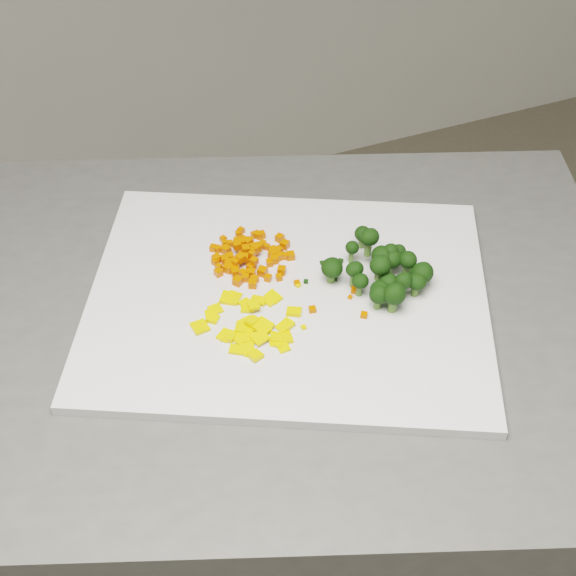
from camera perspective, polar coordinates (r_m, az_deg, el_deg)
name	(u,v)px	position (r m, az deg, el deg)	size (l,w,h in m)	color
counter_block	(267,508)	(1.30, -1.49, -15.39)	(0.88, 0.62, 0.90)	#4D4C4A
cutting_board	(288,298)	(0.94, 0.00, -0.70)	(0.47, 0.36, 0.01)	silver
carrot_pile	(249,251)	(0.97, -2.81, 2.68)	(0.10, 0.10, 0.03)	#D54402
pepper_pile	(253,320)	(0.90, -2.52, -2.28)	(0.12, 0.12, 0.02)	yellow
broccoli_pile	(382,259)	(0.95, 6.72, 2.04)	(0.12, 0.12, 0.06)	black
carrot_cube_0	(218,249)	(1.00, -4.99, 2.78)	(0.01, 0.01, 0.01)	#D54402
carrot_cube_1	(237,245)	(0.98, -3.65, 3.04)	(0.01, 0.01, 0.01)	#D54402
carrot_cube_2	(230,243)	(1.00, -4.16, 3.18)	(0.01, 0.01, 0.01)	#D54402
carrot_cube_3	(229,264)	(0.97, -4.20, 1.72)	(0.01, 0.01, 0.01)	#D54402
carrot_cube_4	(216,262)	(0.98, -5.17, 1.89)	(0.01, 0.01, 0.01)	#D54402
carrot_cube_5	(279,256)	(0.98, -0.64, 2.27)	(0.01, 0.01, 0.01)	#D54402
carrot_cube_6	(230,265)	(0.97, -4.17, 1.64)	(0.01, 0.01, 0.01)	#D54402
carrot_cube_7	(240,241)	(1.01, -3.43, 3.39)	(0.01, 0.01, 0.01)	#D54402
carrot_cube_8	(254,261)	(0.96, -2.43, 1.92)	(0.01, 0.01, 0.01)	#D54402
carrot_cube_9	(236,241)	(1.00, -3.69, 3.35)	(0.01, 0.01, 0.01)	#D54402
carrot_cube_10	(242,255)	(0.99, -3.26, 2.38)	(0.01, 0.01, 0.01)	#D54402
carrot_cube_11	(285,245)	(1.00, -0.24, 3.06)	(0.01, 0.01, 0.01)	#D54402
carrot_cube_12	(248,242)	(0.99, -2.88, 3.28)	(0.01, 0.01, 0.01)	#D54402
carrot_cube_13	(267,247)	(1.00, -1.53, 2.96)	(0.01, 0.01, 0.01)	#D54402
carrot_cube_14	(225,249)	(0.99, -4.52, 2.77)	(0.01, 0.01, 0.01)	#D54402
carrot_cube_15	(228,268)	(0.97, -4.28, 1.41)	(0.01, 0.01, 0.01)	#D54402
carrot_cube_16	(243,274)	(0.96, -3.21, 1.04)	(0.01, 0.01, 0.01)	#D54402
carrot_cube_17	(240,257)	(0.97, -3.45, 2.23)	(0.01, 0.01, 0.01)	#D54402
carrot_cube_18	(254,263)	(0.97, -2.46, 1.78)	(0.01, 0.01, 0.01)	#D54402
carrot_cube_19	(262,272)	(0.96, -1.83, 1.18)	(0.01, 0.01, 0.01)	#D54402
carrot_cube_20	(254,279)	(0.95, -2.42, 0.62)	(0.01, 0.01, 0.01)	#D54402
carrot_cube_21	(235,270)	(0.97, -3.82, 1.31)	(0.01, 0.01, 0.01)	#D54402
carrot_cube_22	(252,254)	(0.97, -2.57, 2.43)	(0.01, 0.01, 0.01)	#D54402
carrot_cube_23	(279,277)	(0.95, -0.65, 0.77)	(0.01, 0.01, 0.01)	#D54402
carrot_cube_24	(273,250)	(0.99, -1.10, 2.68)	(0.01, 0.01, 0.01)	#D54402
carrot_cube_25	(250,261)	(0.98, -2.69, 1.90)	(0.01, 0.01, 0.01)	#D54402
carrot_cube_26	(263,243)	(1.00, -1.82, 3.19)	(0.01, 0.01, 0.01)	#D54402
carrot_cube_27	(225,243)	(1.00, -4.52, 3.21)	(0.01, 0.01, 0.01)	#D54402
carrot_cube_28	(270,262)	(0.97, -1.32, 1.85)	(0.01, 0.01, 0.01)	#D54402
carrot_cube_29	(245,278)	(0.96, -3.05, 0.74)	(0.01, 0.01, 0.01)	#D54402
carrot_cube_30	(238,281)	(0.95, -3.60, 0.48)	(0.01, 0.01, 0.01)	#D54402
carrot_cube_31	(274,260)	(0.98, -0.99, 2.03)	(0.01, 0.01, 0.01)	#D54402
carrot_cube_32	(282,270)	(0.96, -0.45, 1.26)	(0.01, 0.01, 0.01)	#D54402
carrot_cube_33	(218,273)	(0.96, -4.97, 1.10)	(0.01, 0.01, 0.01)	#D54402
carrot_cube_34	(251,273)	(0.96, -2.62, 1.08)	(0.01, 0.01, 0.01)	#D54402
carrot_cube_35	(219,267)	(0.97, -4.95, 1.51)	(0.01, 0.01, 0.01)	#D54402
carrot_cube_36	(269,263)	(0.97, -1.33, 1.77)	(0.01, 0.01, 0.01)	#D54402
carrot_cube_37	(250,241)	(1.00, -2.75, 3.37)	(0.01, 0.01, 0.01)	#D54402
carrot_cube_38	(253,248)	(0.99, -2.50, 2.83)	(0.01, 0.01, 0.01)	#D54402
carrot_cube_39	(251,267)	(0.97, -2.63, 1.49)	(0.01, 0.01, 0.01)	#D54402
carrot_cube_40	(272,254)	(0.98, -1.16, 2.41)	(0.01, 0.01, 0.01)	#D54402
carrot_cube_41	(252,246)	(1.00, -2.60, 2.97)	(0.01, 0.01, 0.01)	#D54402
carrot_cube_42	(253,284)	(0.95, -2.54, 0.30)	(0.01, 0.01, 0.01)	#D54402
carrot_cube_43	(226,250)	(0.99, -4.42, 2.72)	(0.01, 0.01, 0.01)	#D54402
carrot_cube_44	(253,250)	(0.98, -2.49, 2.72)	(0.01, 0.01, 0.01)	#D54402
carrot_cube_45	(268,278)	(0.95, -1.43, 0.72)	(0.01, 0.01, 0.01)	#D54402
carrot_cube_46	(258,235)	(1.01, -2.17, 3.79)	(0.01, 0.01, 0.01)	#D54402
carrot_cube_47	(291,256)	(0.98, 0.19, 2.31)	(0.01, 0.01, 0.01)	#D54402
carrot_cube_48	(254,234)	(1.01, -2.45, 3.84)	(0.01, 0.01, 0.01)	#D54402
carrot_cube_49	(236,262)	(0.96, -3.72, 1.84)	(0.01, 0.01, 0.01)	#D54402
carrot_cube_50	(273,254)	(0.98, -1.06, 2.44)	(0.01, 0.01, 0.01)	#D54402
carrot_cube_51	(261,235)	(1.01, -1.90, 3.80)	(0.01, 0.01, 0.01)	#D54402
carrot_cube_52	(231,270)	(0.97, -4.07, 1.31)	(0.01, 0.01, 0.01)	#D54402
carrot_cube_53	(246,250)	(0.98, -3.00, 2.75)	(0.01, 0.01, 0.01)	#D54402
carrot_cube_54	(278,251)	(0.99, -0.71, 2.66)	(0.01, 0.01, 0.01)	#D54402
carrot_cube_55	(241,231)	(1.02, -3.37, 4.10)	(0.01, 0.01, 0.01)	#D54402
carrot_cube_56	(235,272)	(0.96, -3.77, 1.13)	(0.01, 0.01, 0.01)	#D54402
carrot_cube_57	(253,247)	(0.98, -2.47, 2.93)	(0.01, 0.01, 0.01)	#D54402
carrot_cube_58	(276,252)	(0.99, -0.88, 2.60)	(0.01, 0.01, 0.01)	#D54402
carrot_cube_59	(226,260)	(0.98, -4.45, 2.00)	(0.01, 0.01, 0.01)	#D54402
carrot_cube_60	(260,245)	(0.99, -2.01, 3.08)	(0.01, 0.01, 0.01)	#D54402
carrot_cube_61	(213,248)	(1.00, -5.33, 2.85)	(0.01, 0.01, 0.01)	#D54402
carrot_cube_62	(216,262)	(0.98, -5.18, 1.88)	(0.01, 0.01, 0.01)	#D54402
carrot_cube_63	(243,241)	(0.99, -3.22, 3.34)	(0.01, 0.01, 0.01)	#D54402
carrot_cube_64	(285,245)	(1.00, -0.24, 3.10)	(0.01, 0.01, 0.01)	#D54402
carrot_cube_65	(247,252)	(0.99, -2.94, 2.59)	(0.01, 0.01, 0.01)	#D54402
carrot_cube_66	(223,239)	(1.01, -4.62, 3.50)	(0.01, 0.01, 0.01)	#D54402
carrot_cube_67	(280,238)	(1.01, -0.60, 3.57)	(0.01, 0.01, 0.01)	#D54402
carrot_cube_68	(238,234)	(1.02, -3.56, 3.87)	(0.01, 0.01, 0.01)	#D54402
carrot_cube_69	(242,242)	(0.99, -3.30, 3.26)	(0.01, 0.01, 0.01)	#D54402
carrot_cube_70	(245,258)	(0.97, -3.10, 2.16)	(0.01, 0.01, 0.01)	#D54402
carrot_cube_71	(244,240)	(1.01, -3.16, 3.41)	(0.01, 0.01, 0.01)	#D54402
carrot_cube_72	(217,259)	(0.98, -5.09, 2.10)	(0.01, 0.01, 0.01)	#D54402
carrot_cube_73	(243,240)	(1.01, -3.20, 3.43)	(0.01, 0.01, 0.01)	#D54402
carrot_cube_74	(256,248)	(0.98, -2.27, 2.84)	(0.01, 0.01, 0.01)	#D54402
carrot_cube_75	(225,260)	(0.98, -4.50, 2.03)	(0.01, 0.01, 0.01)	#D54402
carrot_cube_76	(285,256)	(0.98, -0.24, 2.30)	(0.01, 0.01, 0.01)	#D54402
carrot_cube_77	(230,257)	(0.98, -4.16, 2.21)	(0.01, 0.01, 0.01)	#D54402
carrot_cube_78	(247,246)	(1.00, -2.95, 2.97)	(0.01, 0.01, 0.01)	#D54402
carrot_cube_79	(234,262)	(0.98, -3.85, 1.86)	(0.01, 0.01, 0.01)	#D54402
carrot_cube_80	(240,258)	(0.97, -3.41, 2.12)	(0.01, 0.01, 0.01)	#D54402
pepper_chunk_0	(230,337)	(0.89, -4.15, -3.47)	(0.02, 0.01, 0.00)	yellow
pepper_chunk_1	(257,326)	(0.90, -2.19, -2.74)	(0.02, 0.01, 0.00)	yellow
pepper_chunk_2	(254,305)	(0.92, -2.43, -1.24)	(0.01, 0.01, 0.00)	yellow
pepper_chunk_3	(248,307)	(0.92, -2.86, -1.33)	(0.02, 0.02, 0.00)	yellow
pepper_chunk_4	(253,339)	(0.89, -2.53, -3.65)	(0.01, 0.01, 0.00)	yellow
pepper_chunk_5	(274,297)	(0.93, -1.03, -0.64)	(0.02, 0.01, 0.00)	yellow
pepper_chunk_6	(252,321)	(0.90, -2.55, -2.34)	(0.01, 0.02, 0.00)	yellow
pepper_chunk_7	(225,335)	(0.90, -4.50, -3.38)	(0.02, 0.01, 0.00)	yellow
pepper_chunk_8	(283,347)	(0.88, -0.35, -4.22)	(0.01, 0.01, 0.00)	yellow
pepper_chunk_9	(265,324)	(0.90, -1.66, -2.56)	(0.02, 0.01, 0.00)	yellow
pepper_chunk_10	(213,319)	(0.91, -5.36, -2.18)	(0.01, 0.01, 0.00)	yellow
pepper_chunk_11	(234,298)	(0.93, -3.89, -0.71)	(0.02, 0.02, 0.00)	yellow
pepper_chunk_12	(249,349)	(0.88, -2.81, -4.38)	(0.01, 0.02, 0.00)	yellow
pepper_chunk_13	(276,341)	(0.89, -0.84, -3.79)	(0.02, 0.01, 0.00)	yellow
pepper_chunk_14	(260,337)	(0.89, -1.99, -3.52)	(0.02, 0.02, 0.00)	yellow
pepper_chunk_15	(286,337)	(0.89, -0.13, -3.52)	(0.02, 0.01, 0.00)	yellow
pepper_chunk_16	(261,328)	(0.90, -1.90, -2.84)	(0.02, 0.01, 0.00)	yellow
pepper_chunk_17	(259,300)	(0.93, -2.11, -0.88)	(0.02, 0.01, 0.00)	yellow
pepper_chunk_18	(263,330)	(0.90, -1.81, -3.02)	(0.01, 0.01, 0.00)	yellow
pepper_chunk_19	(248,325)	(0.90, -2.89, -2.61)	(0.02, 0.02, 0.00)	yellow
pepper_chunk_20	(200,327)	(0.91, -6.28, -2.76)	(0.02, 0.02, 0.00)	yellow
pepper_chunk_21	(279,342)	(0.89, -0.67, -3.85)	(0.01, 0.02, 0.00)	yellow
pepper_chunk_22	(211,315)	(0.92, -5.47, -1.91)	(0.01, 0.01, 0.00)	yellow
pepper_chunk_23	(285,326)	(0.90, -0.21, -2.70)	(0.02, 0.01, 0.00)	yellow
pepper_chunk_24	(246,304)	(0.93, -2.99, -1.14)	(0.01, 0.02, 0.00)	yellow
pepper_chunk_25	(231,336)	(0.89, -4.10, -3.44)	(0.02, 0.01, 0.00)	yellow
pepper_chunk_26	(215,310)	(0.92, -5.19, -1.54)	(0.01, 0.01, 0.00)	yellow
pepper_chunk_27	(228,298)	(0.93, -4.30, -0.71)	(0.02, 0.02, 0.00)	yellow
pepper_chunk_28	(278,338)	(0.89, -0.74, -3.54)	(0.02, 0.02, 0.00)	yellow
pepper_chunk_29	(255,355)	(0.87, -2.33, -4.82)	(0.01, 0.01, 0.01)	yellow
pepper_chunk_30	(271,299)	(0.93, -1.20, -0.81)	(0.02, 0.02, 0.00)	yellow
pepper_chunk_31	(247,337)	(0.89, -2.95, -3.47)	(0.02, 0.02, 0.00)	yellow
pepper_chunk_32	(246,341)	(0.89, -3.00, -3.81)	(0.02, 0.02, 0.00)	yellow
pepper_chunk_33	(294,312)	(0.92, 0.43, -1.68)	(0.01, 0.02, 0.00)	yellow
pepper_chunk_34	(243,329)	(0.90, -3.24, -2.90)	(0.02, 0.02, 0.00)	yellow
pepper_chunk_35	(237,350)	(0.88, -3.62, -4.42)	(0.02, 0.01, 0.00)	yellow
broccoli_floret_0	(385,266)	(0.96, 6.92, 1.59)	(0.03, 0.03, 0.03)	black
broccoli_floret_1	(415,276)	(0.96, 9.01, 0.81)	(0.02, 0.02, 0.02)	black
broccoli_floret_2	(389,263)	(0.96, 7.22, 1.77)	(0.04, 0.04, 0.04)	black
broccoli_floret_3	(382,264)	(0.96, 6.72, 1.71)	(0.02, 0.02, 0.03)	black
broccoli_floret_4	(359,286)	(0.93, 5.10, 0.18)	(0.03, 0.03, 0.03)	black
broccoli_floret_5	(416,286)	(0.94, 9.07, 0.17)	(0.03, 0.03, 0.03)	black
broccoli_floret_6	(362,238)	(0.99, 5.26, 3.56)	(0.03, 0.03, 0.03)	black
broccoli_floret_7	(393,298)	(0.92, 7.50, -0.72)	(0.03, 0.03, 0.03)	black
broccoli_floret_8	(407,265)	(0.96, 8.43, 1.60)	(0.03, 0.03, 0.03)	black
broccoli_floret_9	(402,287)	(0.93, 8.12, 0.10)	(0.03, 0.03, 0.03)	black
broccoli_floret_10	(379,269)	(0.93, 6.51, 1.36)	(0.04, 0.04, 0.03)	black
broccoli_floret_11	(378,298)	(0.92, 6.41, -0.73)	(0.03, 0.03, 0.03)	black
broccoli_floret_12	(331,271)	(0.95, 3.08, 1.19)	(0.04, 0.04, 0.03)	black
broccoli_floret_13	(390,255)	(0.96, 7.25, 2.38)	(0.03, 0.03, 0.03)	black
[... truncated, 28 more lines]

